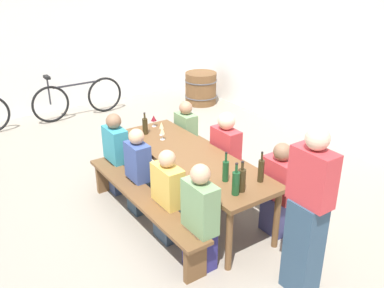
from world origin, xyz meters
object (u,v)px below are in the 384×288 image
Objects in this scene: wine_bottle_0 at (145,126)px; seated_guest_far_1 at (225,158)px; seated_guest_near_0 at (116,155)px; wine_barrel at (201,88)px; wine_glass_0 at (161,126)px; standing_host at (308,216)px; wine_bottle_2 at (261,170)px; wine_glass_1 at (154,119)px; seated_guest_far_0 at (186,139)px; wine_bottle_4 at (226,171)px; seated_guest_near_3 at (200,221)px; bench_near at (142,201)px; tasting_table at (192,161)px; parked_bicycle_0 at (78,99)px; wine_bottle_1 at (236,183)px; seated_guest_far_2 at (279,192)px; seated_guest_near_2 at (168,198)px; wine_glass_2 at (162,131)px; bench_far at (235,169)px; seated_guest_near_1 at (138,173)px; wine_bottle_3 at (242,180)px.

wine_bottle_0 is 0.25× the size of seated_guest_far_1.
wine_barrel is (-2.34, 3.06, -0.19)m from seated_guest_near_0.
standing_host is at bearing 0.78° from wine_glass_0.
wine_barrel is (-4.24, 2.28, -0.55)m from wine_bottle_2.
wine_glass_1 is 0.15× the size of seated_guest_far_0.
wine_bottle_2 reaches higher than wine_glass_1.
wine_bottle_4 is 1.81× the size of wine_glass_0.
seated_guest_near_3 reaches higher than wine_bottle_2.
wine_bottle_2 is (0.92, 0.92, 0.52)m from bench_near.
wine_glass_0 is (-0.74, 0.03, 0.20)m from tasting_table.
wine_glass_1 is 0.09× the size of parked_bicycle_0.
wine_bottle_1 is 0.30× the size of seated_guest_far_1.
standing_host is at bearing 59.22° from seated_guest_far_2.
wine_bottle_4 is at bearing -4.95° from tasting_table.
parked_bicycle_0 is at bearing -84.66° from seated_guest_far_2.
wine_bottle_0 is 1.33m from seated_guest_near_2.
tasting_table is 14.79× the size of wine_glass_1.
seated_guest_far_2 reaches higher than parked_bicycle_0.
tasting_table is at bearing -61.15° from seated_guest_near_0.
seated_guest_near_3 is (1.81, -0.41, -0.31)m from wine_bottle_0.
wine_glass_2 is (-0.61, 0.64, 0.51)m from bench_near.
wine_bottle_4 is at bearing 2.47° from wine_bottle_0.
seated_guest_near_2 is (-0.60, -0.77, -0.38)m from wine_bottle_2.
wine_bottle_4 is 1.31m from wine_glass_2.
seated_guest_far_0 is at bearing 109.94° from wine_glass_0.
seated_guest_far_2 is at bearing 12.53° from wine_glass_1.
tasting_table is 1.09m from seated_guest_far_0.
seated_guest_far_0 is (-0.93, -0.15, 0.15)m from bench_far.
bench_near is at bearing -112.67° from seated_guest_near_1.
wine_bottle_3 is 0.31× the size of seated_guest_near_1.
seated_guest_near_1 is (-1.28, -0.77, -0.36)m from wine_bottle_2.
wine_glass_1 is 0.15× the size of seated_guest_far_2.
seated_guest_far_0 is 3.11m from wine_barrel.
bench_near is 1.92m from standing_host.
seated_guest_near_2 is 0.60m from seated_guest_near_3.
seated_guest_far_1 is at bearing 93.28° from tasting_table.
seated_guest_far_0 is (-1.91, 0.69, -0.37)m from wine_bottle_1.
wine_bottle_0 reaches higher than parked_bicycle_0.
standing_host reaches higher than wine_bottle_0.
seated_guest_near_0 is at bearing -52.49° from wine_barrel.
bench_near is 1.54m from seated_guest_far_2.
wine_bottle_0 is 0.17× the size of parked_bicycle_0.
wine_glass_0 is 1.13× the size of wine_glass_1.
seated_guest_near_3 reaches higher than wine_glass_2.
bench_near is at bearing -98.76° from seated_guest_near_0.
bench_near is at bearing -36.34° from wine_glass_1.
wine_glass_1 is at bearing 126.09° from wine_bottle_0.
standing_host is at bearing -20.02° from bench_far.
seated_guest_near_1 is at bearing 90.00° from seated_guest_near_2.
bench_near is at bearing -36.86° from seated_guest_far_2.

